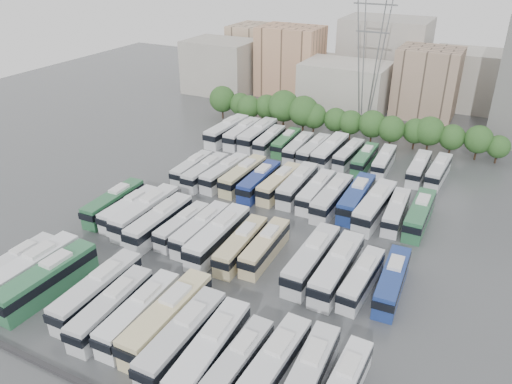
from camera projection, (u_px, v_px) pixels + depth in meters
The scene contains 55 objects.
ground at pixel (253, 230), 73.56m from camera, with size 220.00×220.00×0.00m, color #424447.
tree_line at pixel (332, 117), 106.04m from camera, with size 65.03×7.52×8.79m.
city_buildings at pixel (354, 69), 129.99m from camera, with size 102.00×35.00×20.00m.
electricity_pylon at pixel (371, 44), 103.91m from camera, with size 9.00×6.91×33.83m.
bus_r0_s0 at pixel (16, 264), 62.91m from camera, with size 2.54×11.31×3.54m.
bus_r0_s1 at pixel (31, 270), 61.09m from camera, with size 3.25×13.63×4.26m.
bus_r0_s2 at pixel (47, 279), 59.40m from camera, with size 3.47×13.70×4.27m.
bus_r0_s4 at pixel (98, 291), 57.66m from camera, with size 3.13×13.15×4.11m.
bus_r0_s5 at pixel (112, 308), 55.17m from camera, with size 3.32×12.44×3.87m.
bus_r0_s6 at pixel (139, 313), 54.41m from camera, with size 3.07×12.44×3.88m.
bus_r0_s7 at pixel (168, 317), 53.44m from camera, with size 3.02×13.70×4.30m.
bus_r0_s8 at pixel (183, 337), 50.92m from camera, with size 2.93×13.13×4.12m.
bus_r0_s9 at pixel (210, 351), 49.19m from camera, with size 3.46×13.23×4.11m.
bus_r0_s10 at pixel (237, 363), 48.20m from camera, with size 2.68×11.30×3.53m.
bus_r0_s11 at pixel (272, 367), 47.46m from camera, with size 3.17×12.68×3.95m.
bus_r0_s12 at pixel (308, 376), 46.58m from camera, with size 3.13×12.25×3.81m.
bus_r1_s0 at pixel (114, 202), 77.15m from camera, with size 3.07×12.31×3.84m.
bus_r1_s1 at pixel (130, 209), 75.64m from camera, with size 2.69×11.52×3.60m.
bus_r1_s2 at pixel (145, 212), 74.16m from camera, with size 2.91×13.30×4.17m.
bus_r1_s3 at pixel (160, 222), 71.73m from camera, with size 2.87×12.95×4.06m.
bus_r1_s4 at pixel (182, 225), 71.41m from camera, with size 2.66×10.85×3.38m.
bus_r1_s5 at pixel (201, 229), 70.18m from camera, with size 2.64×12.09×3.79m.
bus_r1_s6 at pixel (218, 236), 68.08m from camera, with size 3.08×13.53×4.24m.
bus_r1_s7 at pixel (241, 245), 66.60m from camera, with size 3.07×12.00×3.74m.
bus_r1_s8 at pixel (265, 247), 66.30m from camera, with size 2.86×11.62×3.62m.
bus_r1_s10 at pixel (312, 259), 63.30m from camera, with size 3.03×13.35×4.18m.
bus_r1_s11 at pixel (337, 268), 61.55m from camera, with size 3.00×13.32×4.17m.
bus_r1_s12 at pixel (362, 279), 60.17m from camera, with size 2.92×11.25×3.50m.
bus_r1_s13 at pixel (392, 281), 59.67m from camera, with size 3.16×11.85×3.68m.
bus_r2_s1 at pixel (192, 168), 89.29m from camera, with size 2.67×11.00×3.43m.
bus_r2_s2 at pixel (206, 172), 87.43m from camera, with size 2.62×11.89×3.73m.
bus_r2_s3 at pixel (225, 173), 87.02m from camera, with size 3.25×12.18×3.79m.
bus_r2_s4 at pixel (243, 175), 85.95m from camera, with size 2.98×12.45×3.89m.
bus_r2_s5 at pixel (259, 181), 83.96m from camera, with size 2.89×12.24×3.83m.
bus_r2_s6 at pixel (279, 183), 83.30m from camera, with size 3.07×12.10×3.77m.
bus_r2_s7 at pixel (298, 184), 82.64m from camera, with size 3.04×12.67×3.96m.
bus_r2_s8 at pixel (316, 191), 80.67m from camera, with size 2.73×11.95×3.74m.
bus_r2_s9 at pixel (332, 197), 78.46m from camera, with size 2.99×12.75×3.99m.
bus_r2_s10 at pixel (356, 198), 78.34m from camera, with size 3.08×13.02×4.07m.
bus_r2_s11 at pixel (375, 206), 75.79m from camera, with size 3.53×13.54×4.21m.
bus_r2_s12 at pixel (396, 211), 74.99m from camera, with size 3.02×11.39×3.54m.
bus_r2_s13 at pixel (420, 214), 73.89m from camera, with size 2.75×12.36×3.88m.
bus_r3_s0 at pixel (227, 131), 105.18m from camera, with size 3.39×13.76×4.29m.
bus_r3_s1 at pixel (243, 133), 104.22m from camera, with size 3.23×12.90×4.02m.
bus_r3_s2 at pixel (258, 135), 103.21m from camera, with size 3.22×13.55×4.23m.
bus_r3_s3 at pixel (270, 140), 101.22m from camera, with size 3.12×11.68×3.63m.
bus_r3_s4 at pixel (286, 142), 100.51m from camera, with size 2.87×11.05×3.44m.
bus_r3_s5 at pixel (298, 147), 97.72m from camera, with size 2.91×11.50×3.58m.
bus_r3_s6 at pixel (314, 150), 96.53m from camera, with size 2.80×11.80×3.69m.
bus_r3_s7 at pixel (330, 151), 95.36m from camera, with size 3.22×13.35×4.17m.
bus_r3_s8 at pixel (349, 154), 94.79m from camera, with size 3.00×11.28×3.50m.
bus_r3_s9 at pixel (365, 159), 92.90m from camera, with size 2.49×11.05×3.46m.
bus_r3_s10 at pixel (384, 161), 92.03m from camera, with size 2.79×11.07×3.45m.
bus_r3_s12 at pixel (419, 168), 89.04m from camera, with size 2.53×11.43×3.58m.
bus_r3_s13 at pixel (438, 171), 87.92m from camera, with size 3.02×11.46×3.56m.
Camera 1 is at (29.12, -55.85, 38.40)m, focal length 35.00 mm.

